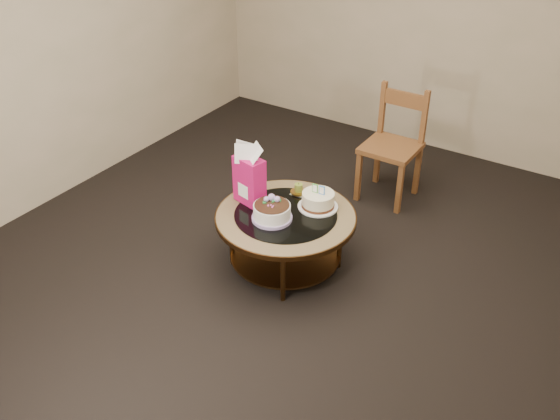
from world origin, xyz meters
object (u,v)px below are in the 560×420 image
Objects in this scene: cream_cake at (318,200)px; gift_bag at (249,174)px; dining_chair at (393,145)px; decorated_cake at (272,212)px; coffee_table at (286,223)px.

gift_bag reaches higher than cream_cake.
cream_cake is at bearing -93.13° from dining_chair.
gift_bag is at bearing 157.81° from decorated_cake.
dining_chair is (0.21, 1.37, 0.11)m from coffee_table.
cream_cake reaches higher than decorated_cake.
dining_chair is at bearing 83.74° from cream_cake.
dining_chair is (0.26, 1.48, -0.02)m from decorated_cake.
dining_chair reaches higher than coffee_table.
coffee_table is 3.48× the size of cream_cake.
dining_chair is (0.53, 1.37, -0.20)m from gift_bag.
coffee_table is 3.54× the size of decorated_cake.
coffee_table is at bearing 13.44° from gift_bag.
gift_bag is at bearing 179.82° from coffee_table.
gift_bag is at bearing -110.91° from dining_chair.
dining_chair reaches higher than decorated_cake.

